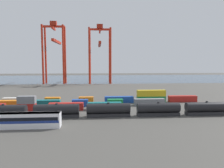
% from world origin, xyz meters
% --- Properties ---
extents(ground_plane, '(420.00, 420.00, 0.00)m').
position_xyz_m(ground_plane, '(0.00, 40.00, 0.00)').
color(ground_plane, '#4C4944').
extents(harbour_water, '(400.00, 110.00, 0.01)m').
position_xyz_m(harbour_water, '(0.00, 147.54, 0.00)').
color(harbour_water, '#384C60').
rests_on(harbour_water, ground_plane).
extents(freight_tank_row, '(77.00, 3.05, 4.51)m').
position_xyz_m(freight_tank_row, '(14.53, -8.57, 2.15)').
color(freight_tank_row, '#232326').
rests_on(freight_tank_row, ground_plane).
extents(shipping_container_1, '(6.04, 2.44, 2.60)m').
position_xyz_m(shipping_container_1, '(-13.57, 1.67, 1.30)').
color(shipping_container_1, '#AD211C').
rests_on(shipping_container_1, ground_plane).
extents(shipping_container_2, '(6.04, 2.44, 2.60)m').
position_xyz_m(shipping_container_2, '(-13.57, 1.67, 3.90)').
color(shipping_container_2, slate).
rests_on(shipping_container_2, shipping_container_1).
extents(shipping_container_3, '(12.10, 2.44, 2.60)m').
position_xyz_m(shipping_container_3, '(0.07, 1.67, 1.30)').
color(shipping_container_3, '#AD211C').
rests_on(shipping_container_3, ground_plane).
extents(shipping_container_4, '(12.10, 2.44, 2.60)m').
position_xyz_m(shipping_container_4, '(13.70, 1.67, 1.30)').
color(shipping_container_4, '#146066').
rests_on(shipping_container_4, ground_plane).
extents(shipping_container_7, '(12.10, 2.44, 2.60)m').
position_xyz_m(shipping_container_7, '(-22.72, 7.94, 1.30)').
color(shipping_container_7, orange).
rests_on(shipping_container_7, ground_plane).
extents(shipping_container_8, '(12.10, 2.44, 2.60)m').
position_xyz_m(shipping_container_8, '(-9.13, 7.94, 1.30)').
color(shipping_container_8, '#146066').
rests_on(shipping_container_8, ground_plane).
extents(shipping_container_9, '(6.04, 2.44, 2.60)m').
position_xyz_m(shipping_container_9, '(4.47, 7.94, 1.30)').
color(shipping_container_9, '#1C4299').
rests_on(shipping_container_9, ground_plane).
extents(shipping_container_10, '(6.04, 2.44, 2.60)m').
position_xyz_m(shipping_container_10, '(18.06, 7.94, 1.30)').
color(shipping_container_10, '#197538').
rests_on(shipping_container_10, ground_plane).
extents(shipping_container_11, '(12.10, 2.44, 2.60)m').
position_xyz_m(shipping_container_11, '(31.66, 7.94, 1.30)').
color(shipping_container_11, slate).
rests_on(shipping_container_11, ground_plane).
extents(shipping_container_14, '(12.10, 2.44, 2.60)m').
position_xyz_m(shipping_container_14, '(-20.98, 14.20, 1.30)').
color(shipping_container_14, silver).
rests_on(shipping_container_14, ground_plane).
extents(shipping_container_15, '(6.04, 2.44, 2.60)m').
position_xyz_m(shipping_container_15, '(-7.23, 14.20, 1.30)').
color(shipping_container_15, orange).
rests_on(shipping_container_15, ground_plane).
extents(shipping_container_16, '(6.04, 2.44, 2.60)m').
position_xyz_m(shipping_container_16, '(6.52, 14.20, 1.30)').
color(shipping_container_16, orange).
rests_on(shipping_container_16, ground_plane).
extents(shipping_container_17, '(12.10, 2.44, 2.60)m').
position_xyz_m(shipping_container_17, '(20.26, 14.20, 1.30)').
color(shipping_container_17, '#1C4299').
rests_on(shipping_container_17, ground_plane).
extents(shipping_container_18, '(12.10, 2.44, 2.60)m').
position_xyz_m(shipping_container_18, '(34.01, 14.20, 1.30)').
color(shipping_container_18, '#197538').
rests_on(shipping_container_18, ground_plane).
extents(shipping_container_19, '(12.10, 2.44, 2.60)m').
position_xyz_m(shipping_container_19, '(34.01, 14.20, 3.90)').
color(shipping_container_19, gold).
rests_on(shipping_container_19, shipping_container_18).
extents(shipping_container_20, '(12.10, 2.44, 2.60)m').
position_xyz_m(shipping_container_20, '(47.76, 14.20, 1.30)').
color(shipping_container_20, '#AD211C').
rests_on(shipping_container_20, ground_plane).
extents(gantry_crane_west, '(17.34, 34.79, 48.82)m').
position_xyz_m(gantry_crane_west, '(-22.61, 101.61, 29.19)').
color(gantry_crane_west, red).
rests_on(gantry_crane_west, ground_plane).
extents(gantry_crane_central, '(18.07, 41.45, 46.95)m').
position_xyz_m(gantry_crane_central, '(13.63, 102.59, 28.34)').
color(gantry_crane_central, red).
rests_on(gantry_crane_central, ground_plane).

